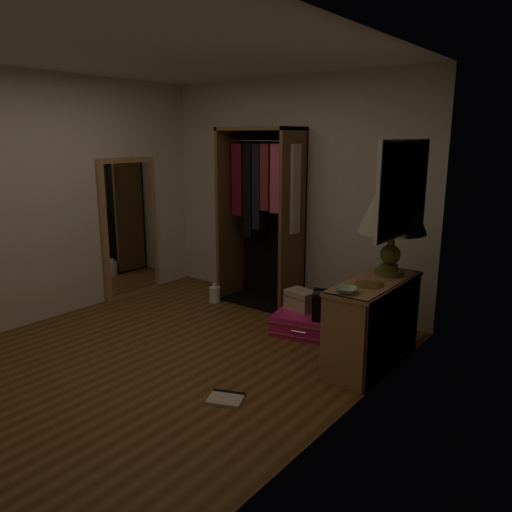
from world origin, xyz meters
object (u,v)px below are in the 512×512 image
object	(u,v)px
open_wardrobe	(264,202)
table_lamp	(393,214)
floor_mirror	(130,228)
black_bag	(329,304)
console_bookshelf	(374,320)
white_jug	(215,294)
pink_suitcase	(307,324)
train_case	(301,300)

from	to	relation	value
open_wardrobe	table_lamp	bearing A→B (deg)	-15.44
floor_mirror	black_bag	bearing A→B (deg)	4.79
console_bookshelf	black_bag	size ratio (longest dim) A/B	3.31
table_lamp	floor_mirror	bearing A→B (deg)	-174.95
white_jug	floor_mirror	bearing A→B (deg)	-158.70
table_lamp	black_bag	bearing A→B (deg)	-173.71
console_bookshelf	white_jug	size ratio (longest dim) A/B	4.82
floor_mirror	white_jug	world-z (taller)	floor_mirror
black_bag	table_lamp	xyz separation A→B (m)	(0.56, 0.06, 0.92)
pink_suitcase	table_lamp	world-z (taller)	table_lamp
console_bookshelf	open_wardrobe	xyz separation A→B (m)	(-1.75, 0.74, 0.82)
console_bookshelf	white_jug	xyz separation A→B (m)	(-2.21, 0.37, -0.30)
black_bag	table_lamp	distance (m)	1.08
console_bookshelf	train_case	world-z (taller)	console_bookshelf
pink_suitcase	train_case	world-z (taller)	train_case
train_case	black_bag	world-z (taller)	black_bag
floor_mirror	pink_suitcase	size ratio (longest dim) A/B	2.26
pink_suitcase	white_jug	xyz separation A→B (m)	(-1.41, 0.16, -0.00)
table_lamp	white_jug	bearing A→B (deg)	177.08
pink_suitcase	black_bag	bearing A→B (deg)	-16.15
pink_suitcase	console_bookshelf	bearing A→B (deg)	-26.90
floor_mirror	train_case	size ratio (longest dim) A/B	5.03
open_wardrobe	table_lamp	size ratio (longest dim) A/B	2.78
floor_mirror	table_lamp	xyz separation A→B (m)	(3.24, 0.29, 0.44)
black_bag	open_wardrobe	bearing A→B (deg)	136.87
pink_suitcase	black_bag	size ratio (longest dim) A/B	2.23
open_wardrobe	white_jug	world-z (taller)	open_wardrobe
floor_mirror	pink_suitcase	bearing A→B (deg)	5.65
table_lamp	white_jug	distance (m)	2.52
open_wardrobe	console_bookshelf	bearing A→B (deg)	-22.83
open_wardrobe	white_jug	xyz separation A→B (m)	(-0.46, -0.37, -1.11)
white_jug	black_bag	bearing A→B (deg)	-6.03
pink_suitcase	white_jug	size ratio (longest dim) A/B	3.24
open_wardrobe	floor_mirror	size ratio (longest dim) A/B	1.21
open_wardrobe	table_lamp	distance (m)	1.82
pink_suitcase	train_case	size ratio (longest dim) A/B	2.23
white_jug	pink_suitcase	bearing A→B (deg)	-6.47
open_wardrobe	pink_suitcase	world-z (taller)	open_wardrobe
console_bookshelf	white_jug	distance (m)	2.26
train_case	table_lamp	size ratio (longest dim) A/B	0.46
open_wardrobe	black_bag	world-z (taller)	open_wardrobe
train_case	white_jug	world-z (taller)	train_case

